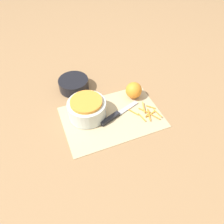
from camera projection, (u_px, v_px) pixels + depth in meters
name	position (u px, v px, depth m)	size (l,w,h in m)	color
ground_plane	(112.00, 117.00, 1.01)	(4.00, 4.00, 0.00)	#9E754C
cutting_board	(112.00, 117.00, 1.00)	(0.45, 0.30, 0.01)	#CCB284
bowl_speckled	(87.00, 108.00, 0.97)	(0.17, 0.17, 0.09)	silver
bowl_dark	(74.00, 84.00, 1.12)	(0.15, 0.15, 0.06)	black
knife	(114.00, 116.00, 0.99)	(0.22, 0.10, 0.02)	#232328
orange_left	(134.00, 90.00, 1.06)	(0.08, 0.08, 0.08)	orange
peel_pile	(147.00, 113.00, 1.01)	(0.13, 0.13, 0.01)	gold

